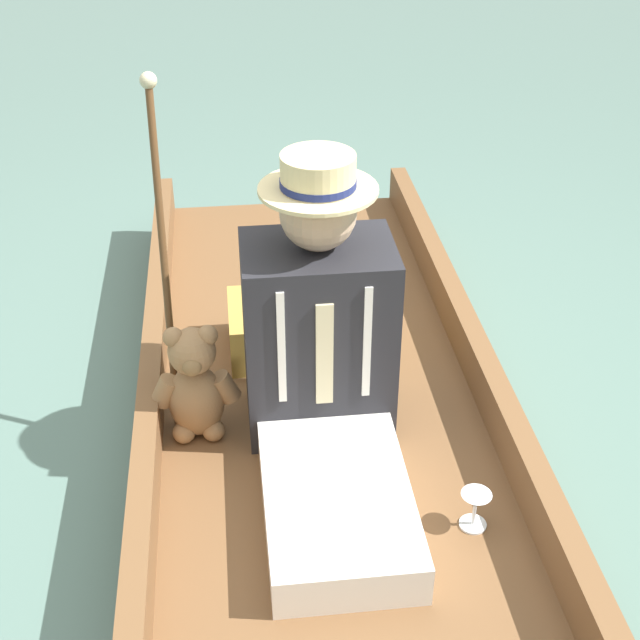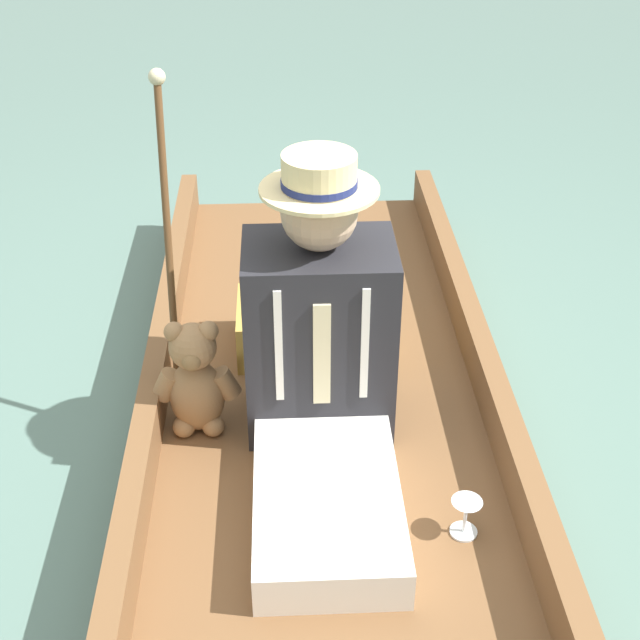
{
  "view_description": "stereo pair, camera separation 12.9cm",
  "coord_description": "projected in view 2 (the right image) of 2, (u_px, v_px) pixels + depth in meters",
  "views": [
    {
      "loc": [
        0.23,
        1.95,
        1.71
      ],
      "look_at": [
        0.01,
        0.03,
        0.46
      ],
      "focal_mm": 50.0,
      "sensor_mm": 36.0,
      "label": 1
    },
    {
      "loc": [
        0.1,
        1.96,
        1.71
      ],
      "look_at": [
        0.01,
        0.03,
        0.46
      ],
      "focal_mm": 50.0,
      "sensor_mm": 36.0,
      "label": 2
    }
  ],
  "objects": [
    {
      "name": "ground_plane",
      "position": [
        324.0,
        448.0,
        2.58
      ],
      "size": [
        16.0,
        16.0,
        0.0
      ],
      "primitive_type": "plane",
      "color": "slate"
    },
    {
      "name": "punt_boat",
      "position": [
        324.0,
        430.0,
        2.54
      ],
      "size": [
        1.01,
        2.84,
        0.24
      ],
      "color": "brown",
      "rests_on": "ground_plane"
    },
    {
      "name": "seat_cushion",
      "position": [
        302.0,
        326.0,
        2.77
      ],
      "size": [
        0.4,
        0.28,
        0.16
      ],
      "color": "#B7933D",
      "rests_on": "punt_boat"
    },
    {
      "name": "seated_person",
      "position": [
        321.0,
        358.0,
        2.3
      ],
      "size": [
        0.39,
        0.83,
        0.79
      ],
      "rotation": [
        0.0,
        0.0,
        0.1
      ],
      "color": "white",
      "rests_on": "punt_boat"
    },
    {
      "name": "teddy_bear",
      "position": [
        196.0,
        381.0,
        2.4
      ],
      "size": [
        0.24,
        0.14,
        0.35
      ],
      "color": "#9E754C",
      "rests_on": "punt_boat"
    },
    {
      "name": "wine_glass",
      "position": [
        466.0,
        510.0,
        2.11
      ],
      "size": [
        0.07,
        0.07,
        0.1
      ],
      "color": "silver",
      "rests_on": "punt_boat"
    },
    {
      "name": "walking_cane",
      "position": [
        167.0,
        226.0,
        2.35
      ],
      "size": [
        0.04,
        0.26,
        0.93
      ],
      "color": "brown",
      "rests_on": "punt_boat"
    }
  ]
}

